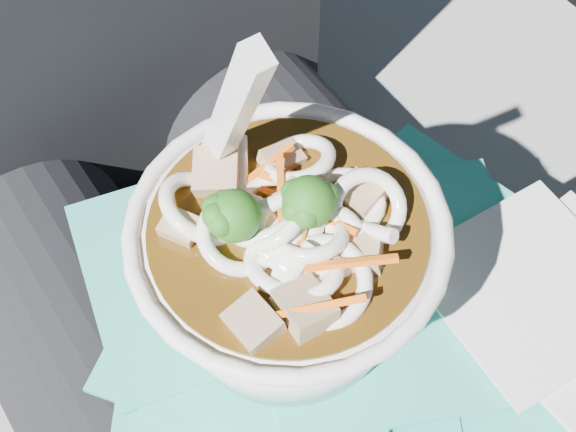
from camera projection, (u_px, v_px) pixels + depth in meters
stone_ledge at (220, 388)px, 0.84m from camera, size 1.01×0.52×0.43m
lap at (307, 408)px, 0.53m from camera, size 0.33×0.48×0.14m
person_body at (231, 284)px, 0.55m from camera, size 0.34×0.94×0.98m
plastic_bag at (356, 335)px, 0.47m from camera, size 0.34×0.35×0.02m
napkins at (560, 301)px, 0.47m from camera, size 0.14×0.15×0.01m
udon_bowl at (288, 261)px, 0.42m from camera, size 0.16×0.16×0.21m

